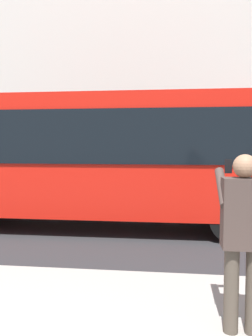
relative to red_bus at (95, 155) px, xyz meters
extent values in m
plane|color=#2B2B2D|center=(-2.17, -0.21, -1.68)|extent=(60.00, 60.00, 0.00)
cube|color=beige|center=(-2.17, -7.01, 4.32)|extent=(28.00, 0.80, 12.00)
cube|color=red|center=(-0.02, -0.01, 0.02)|extent=(9.00, 2.50, 2.60)
cube|color=black|center=(-0.02, 1.25, 0.42)|extent=(7.60, 0.06, 1.10)
cylinder|color=black|center=(-3.02, -1.11, -1.18)|extent=(1.00, 0.28, 1.00)
cylinder|color=black|center=(-3.02, 1.09, -1.18)|extent=(1.00, 0.28, 1.00)
cylinder|color=#4C4238|center=(-2.34, 4.78, -1.12)|extent=(0.14, 0.14, 0.82)
cube|color=#473833|center=(-2.44, 4.78, -0.38)|extent=(0.40, 0.24, 0.66)
sphere|color=#A87A5B|center=(-2.44, 4.78, 0.06)|extent=(0.22, 0.22, 0.22)
cylinder|color=#473833|center=(-2.26, 4.62, -0.16)|extent=(0.09, 0.48, 0.37)
cube|color=black|center=(-2.34, 4.48, 0.04)|extent=(0.07, 0.01, 0.14)
camera|label=1|loc=(-1.75, 8.12, 0.26)|focal=37.54mm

